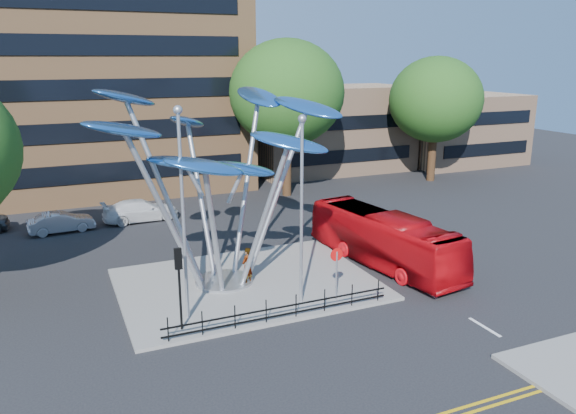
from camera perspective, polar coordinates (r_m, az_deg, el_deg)
name	(u,v)px	position (r m, az deg, el deg)	size (l,w,h in m)	color
ground	(321,336)	(22.90, 3.38, -12.95)	(120.00, 120.00, 0.00)	black
traffic_island	(247,284)	(27.52, -4.18, -7.79)	(12.00, 9.00, 0.15)	slate
brick_tower	(75,1)	(50.28, -20.85, 19.00)	(25.00, 15.00, 30.00)	#986A42
low_building_near	(330,129)	(54.64, 4.31, 7.94)	(15.00, 8.00, 8.00)	tan
low_building_far	(460,129)	(60.88, 17.06, 7.58)	(12.00, 8.00, 7.00)	tan
tree_right	(287,93)	(43.63, -0.13, 11.51)	(8.80, 8.80, 12.11)	black
tree_far	(436,100)	(50.87, 14.77, 10.48)	(8.00, 8.00, 10.81)	black
leaf_sculpture	(217,144)	(25.98, -7.21, 6.38)	(12.72, 9.54, 9.51)	#9EA0A5
street_lamp_left	(182,197)	(22.66, -10.70, 1.04)	(0.36, 0.36, 8.80)	#9EA0A5
street_lamp_right	(302,194)	(23.82, 1.40, 1.34)	(0.36, 0.36, 8.30)	#9EA0A5
traffic_light_island	(179,272)	(22.45, -11.03, -6.46)	(0.28, 0.18, 3.42)	black
no_entry_sign_island	(337,265)	(25.03, 4.95, -5.89)	(0.60, 0.10, 2.45)	#9EA0A5
pedestrian_railing_front	(281,310)	(23.65, -0.69, -10.46)	(10.00, 0.06, 1.00)	black
red_bus	(383,239)	(30.10, 9.66, -3.21)	(2.38, 10.18, 2.84)	#B5080F
pedestrian	(247,266)	(26.97, -4.18, -6.01)	(0.67, 0.44, 1.84)	gray
parked_car_mid	(61,222)	(38.06, -22.04, -1.44)	(1.38, 3.95, 1.30)	#A8AAB0
parked_car_right	(141,210)	(39.01, -14.74, -0.32)	(2.03, 4.99, 1.45)	silver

